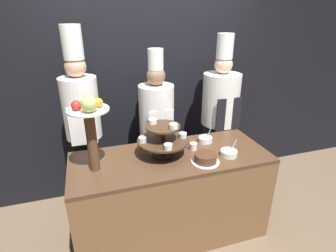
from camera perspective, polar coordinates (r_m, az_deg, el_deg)
The scene contains 11 objects.
wall_back at distance 3.01m, azimuth -4.91°, elevation 11.06°, with size 10.00×0.06×2.80m.
buffet_counter at distance 2.58m, azimuth 0.69°, elevation -14.91°, with size 1.76×0.70×0.86m.
tiered_stand at distance 2.29m, azimuth -1.10°, elevation -2.55°, with size 0.46×0.46×0.32m.
fruit_pedestal at distance 2.04m, azimuth -16.65°, elevation 0.96°, with size 0.31×0.31×0.64m.
cake_round at distance 2.26m, azimuth 8.16°, elevation -6.97°, with size 0.24×0.24×0.08m.
cup_white at distance 2.45m, azimuth 5.55°, elevation -4.42°, with size 0.07×0.07×0.06m.
serving_bowl_near at distance 2.40m, azimuth 13.10°, elevation -5.76°, with size 0.15×0.15×0.15m.
serving_bowl_far at distance 2.61m, azimuth 8.12°, elevation -2.91°, with size 0.14×0.14×0.15m.
chef_left at distance 2.66m, azimuth -18.05°, elevation 0.88°, with size 0.34×0.34×1.95m.
chef_center_left at distance 2.79m, azimuth -2.46°, elevation 0.28°, with size 0.36×0.36×1.73m.
chef_center_right at distance 3.03m, azimuth 11.18°, elevation 2.75°, with size 0.41×0.41×1.85m.
Camera 1 is at (-0.64, -1.59, 2.02)m, focal length 28.00 mm.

